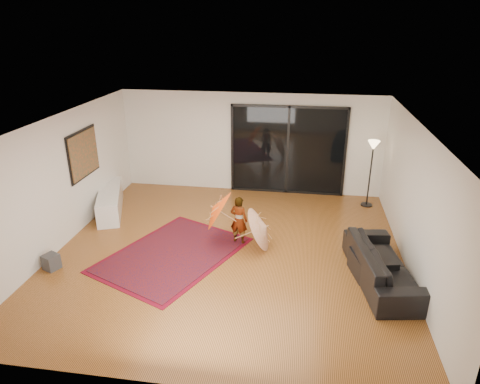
% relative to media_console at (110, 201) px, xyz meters
% --- Properties ---
extents(floor, '(7.00, 7.00, 0.00)m').
position_rel_media_console_xyz_m(floor, '(3.25, -1.55, -0.28)').
color(floor, '#AA632E').
rests_on(floor, ground).
extents(ceiling, '(7.00, 7.00, 0.00)m').
position_rel_media_console_xyz_m(ceiling, '(3.25, -1.55, 2.42)').
color(ceiling, white).
rests_on(ceiling, wall_back).
extents(wall_back, '(7.00, 0.00, 7.00)m').
position_rel_media_console_xyz_m(wall_back, '(3.25, 1.95, 1.07)').
color(wall_back, silver).
rests_on(wall_back, floor).
extents(wall_front, '(7.00, 0.00, 7.00)m').
position_rel_media_console_xyz_m(wall_front, '(3.25, -5.05, 1.07)').
color(wall_front, silver).
rests_on(wall_front, floor).
extents(wall_left, '(0.00, 7.00, 7.00)m').
position_rel_media_console_xyz_m(wall_left, '(-0.25, -1.55, 1.07)').
color(wall_left, silver).
rests_on(wall_left, floor).
extents(wall_right, '(0.00, 7.00, 7.00)m').
position_rel_media_console_xyz_m(wall_right, '(6.75, -1.55, 1.07)').
color(wall_right, silver).
rests_on(wall_right, floor).
extents(sliding_door, '(3.06, 0.07, 2.40)m').
position_rel_media_console_xyz_m(sliding_door, '(4.25, 1.92, 0.92)').
color(sliding_door, black).
rests_on(sliding_door, wall_back).
extents(painting, '(0.04, 1.28, 1.08)m').
position_rel_media_console_xyz_m(painting, '(-0.21, -0.55, 1.37)').
color(painting, black).
rests_on(painting, wall_left).
extents(media_console, '(1.18, 2.05, 0.56)m').
position_rel_media_console_xyz_m(media_console, '(0.00, 0.00, 0.00)').
color(media_console, white).
rests_on(media_console, floor).
extents(speaker, '(0.34, 0.34, 0.30)m').
position_rel_media_console_xyz_m(speaker, '(0.00, -2.67, -0.13)').
color(speaker, '#424244').
rests_on(speaker, floor).
extents(persian_rug, '(3.10, 3.52, 0.02)m').
position_rel_media_console_xyz_m(persian_rug, '(2.15, -1.82, -0.27)').
color(persian_rug, '#600819').
rests_on(persian_rug, floor).
extents(sofa, '(1.26, 2.40, 0.67)m').
position_rel_media_console_xyz_m(sofa, '(6.20, -2.12, 0.06)').
color(sofa, black).
rests_on(sofa, floor).
extents(ottoman, '(0.86, 0.86, 0.41)m').
position_rel_media_console_xyz_m(ottoman, '(6.06, -1.94, -0.07)').
color(ottoman, black).
rests_on(ottoman, floor).
extents(floor_lamp, '(0.29, 0.29, 1.71)m').
position_rel_media_console_xyz_m(floor_lamp, '(6.35, 1.33, 1.07)').
color(floor_lamp, black).
rests_on(floor_lamp, floor).
extents(child, '(0.44, 0.34, 1.06)m').
position_rel_media_console_xyz_m(child, '(3.40, -1.10, 0.25)').
color(child, '#999999').
rests_on(child, floor).
extents(parasol_orange, '(0.61, 0.92, 0.91)m').
position_rel_media_console_xyz_m(parasol_orange, '(2.85, -1.15, 0.46)').
color(parasol_orange, '#EC490C').
rests_on(parasol_orange, child).
extents(parasol_white, '(0.60, 0.94, 0.97)m').
position_rel_media_console_xyz_m(parasol_white, '(4.00, -1.25, 0.23)').
color(parasol_white, silver).
rests_on(parasol_white, floor).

